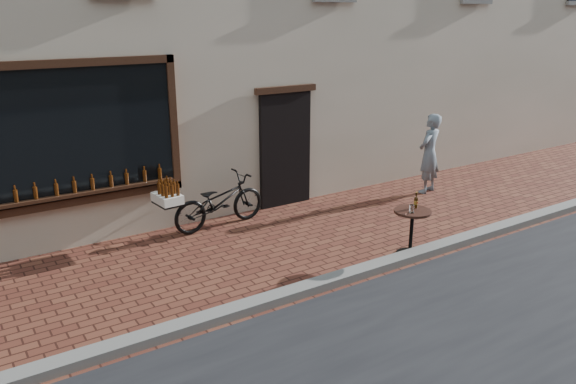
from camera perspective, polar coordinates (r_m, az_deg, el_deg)
ground at (r=7.50m, az=1.84°, el=-11.05°), size 90.00×90.00×0.00m
kerb at (r=7.62m, az=0.97°, el=-10.05°), size 90.00×0.25×0.12m
cargo_bicycle at (r=9.86m, az=-7.18°, el=-0.94°), size 2.08×0.77×0.99m
bistro_table at (r=8.85m, az=12.48°, el=-3.10°), size 0.57×0.57×0.98m
pedestrian at (r=12.01m, az=14.16°, el=3.81°), size 0.70×0.56×1.66m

